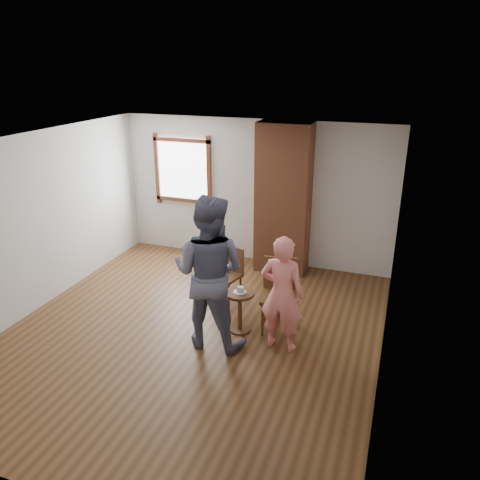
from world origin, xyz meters
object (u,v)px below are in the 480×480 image
at_px(stoneware_crock, 213,251).
at_px(dining_chair_right, 279,290).
at_px(man, 209,272).
at_px(person_pink, 282,294).
at_px(side_table, 240,305).
at_px(dining_chair_left, 229,272).

relative_size(stoneware_crock, dining_chair_right, 0.40).
bearing_deg(man, stoneware_crock, -67.73).
distance_m(dining_chair_right, person_pink, 0.55).
bearing_deg(stoneware_crock, person_pink, -50.02).
distance_m(dining_chair_right, side_table, 0.58).
height_order(side_table, person_pink, person_pink).
distance_m(dining_chair_left, side_table, 0.94).
relative_size(stoneware_crock, dining_chair_left, 0.48).
xyz_separation_m(dining_chair_left, side_table, (0.47, -0.81, -0.07)).
relative_size(dining_chair_left, side_table, 1.42).
relative_size(stoneware_crock, person_pink, 0.26).
bearing_deg(stoneware_crock, side_table, -58.40).
height_order(dining_chair_right, person_pink, person_pink).
xyz_separation_m(stoneware_crock, dining_chair_left, (0.82, -1.30, 0.27)).
relative_size(side_table, person_pink, 0.38).
bearing_deg(side_table, dining_chair_left, 120.32).
bearing_deg(dining_chair_left, man, -66.16).
bearing_deg(dining_chair_left, dining_chair_right, -14.17).
relative_size(side_table, man, 0.29).
distance_m(stoneware_crock, side_table, 2.48).
xyz_separation_m(dining_chair_right, man, (-0.76, -0.67, 0.45)).
height_order(dining_chair_left, man, man).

